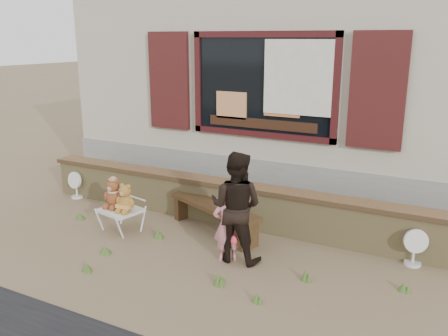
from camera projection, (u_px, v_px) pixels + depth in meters
The scene contains 12 objects.
ground at pixel (204, 248), 6.51m from camera, with size 80.00×80.00×0.00m, color brown.
shopfront at pixel (310, 77), 9.82m from camera, with size 8.04×5.13×4.00m.
brick_wall at pixel (236, 203), 7.28m from camera, with size 7.10×0.36×0.67m.
bench at pixel (214, 212), 6.98m from camera, with size 1.70×0.97×0.43m.
folding_chair at pixel (121, 211), 7.02m from camera, with size 0.66×0.61×0.35m.
teddy_bear_left at pixel (114, 192), 7.04m from camera, with size 0.33×0.29×0.46m, color brown, non-canonical shape.
teddy_bear_right at pixel (126, 197), 6.87m from camera, with size 0.31×0.27×0.43m, color olive, non-canonical shape.
child at pixel (227, 225), 6.03m from camera, with size 0.36×0.23×0.98m, color pink.
adult at pixel (236, 207), 6.01m from camera, with size 0.70×0.55×1.45m, color black.
fan_left at pixel (76, 185), 8.51m from camera, with size 0.31×0.21×0.49m.
fan_right at pixel (414, 247), 5.97m from camera, with size 0.32×0.22×0.50m.
grass_tufts at pixel (184, 257), 6.12m from camera, with size 5.05×1.44×0.15m.
Camera 1 is at (3.00, -5.18, 2.80)m, focal length 38.00 mm.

